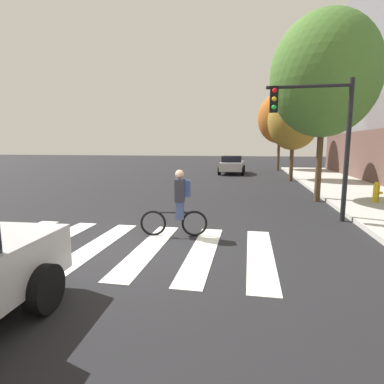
% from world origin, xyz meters
% --- Properties ---
extents(ground_plane, '(120.00, 120.00, 0.00)m').
position_xyz_m(ground_plane, '(0.00, 0.00, 0.00)').
color(ground_plane, black).
extents(crosswalk_stripes, '(6.69, 3.66, 0.01)m').
position_xyz_m(crosswalk_stripes, '(-0.39, 0.00, 0.01)').
color(crosswalk_stripes, silver).
rests_on(crosswalk_stripes, ground).
extents(sedan_mid, '(2.04, 4.27, 1.47)m').
position_xyz_m(sedan_mid, '(1.05, 18.88, 0.76)').
color(sedan_mid, '#B7B7BC').
rests_on(sedan_mid, ground).
extents(cyclist, '(1.70, 0.39, 1.69)m').
position_xyz_m(cyclist, '(0.68, 1.09, 0.84)').
color(cyclist, black).
rests_on(cyclist, ground).
extents(traffic_light_near, '(2.47, 0.28, 4.20)m').
position_xyz_m(traffic_light_near, '(4.41, 3.51, 2.86)').
color(traffic_light_near, black).
rests_on(traffic_light_near, ground).
extents(fire_hydrant, '(0.33, 0.22, 0.78)m').
position_xyz_m(fire_hydrant, '(7.17, 6.30, 0.53)').
color(fire_hydrant, gold).
rests_on(fire_hydrant, sidewalk).
extents(street_tree_near, '(4.14, 4.14, 7.37)m').
position_xyz_m(street_tree_near, '(5.18, 6.93, 4.98)').
color(street_tree_near, '#4C3823').
rests_on(street_tree_near, ground).
extents(street_tree_mid, '(3.17, 3.17, 5.63)m').
position_xyz_m(street_tree_mid, '(5.06, 14.33, 3.80)').
color(street_tree_mid, '#4C3823').
rests_on(street_tree_mid, ground).
extents(street_tree_far, '(3.89, 3.89, 6.92)m').
position_xyz_m(street_tree_far, '(4.99, 22.81, 4.68)').
color(street_tree_far, '#4C3823').
rests_on(street_tree_far, ground).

